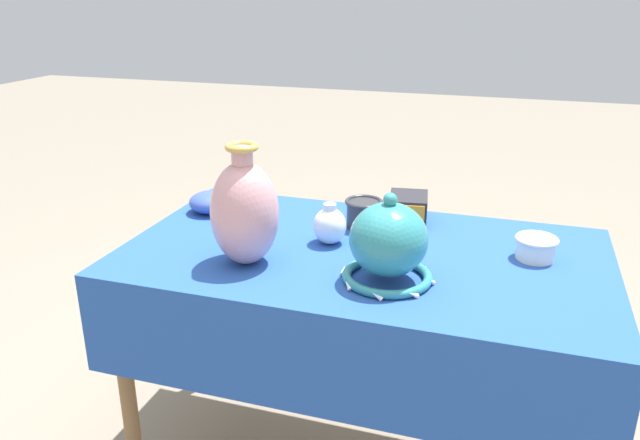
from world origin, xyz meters
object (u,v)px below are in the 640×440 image
object	(u,v)px
vase_tall_bulbous	(245,212)
vase_dome_bell	(388,245)
cup_wide_ivory	(536,247)
jar_round_porcelain	(330,225)
mosaic_tile_box	(408,209)
bowl_shallow_cobalt	(211,202)
cup_wide_charcoal	(364,212)

from	to	relation	value
vase_tall_bulbous	vase_dome_bell	size ratio (longest dim) A/B	1.36
cup_wide_ivory	vase_dome_bell	bearing A→B (deg)	-144.69
cup_wide_ivory	jar_round_porcelain	distance (m)	0.55
mosaic_tile_box	bowl_shallow_cobalt	size ratio (longest dim) A/B	1.14
bowl_shallow_cobalt	mosaic_tile_box	bearing A→B (deg)	9.32
vase_dome_bell	cup_wide_ivory	distance (m)	0.42
jar_round_porcelain	bowl_shallow_cobalt	xyz separation A→B (m)	(-0.43, 0.13, -0.02)
vase_tall_bulbous	jar_round_porcelain	size ratio (longest dim) A/B	2.72
jar_round_porcelain	bowl_shallow_cobalt	distance (m)	0.45
cup_wide_ivory	vase_tall_bulbous	bearing A→B (deg)	-160.56
vase_tall_bulbous	mosaic_tile_box	size ratio (longest dim) A/B	2.03
bowl_shallow_cobalt	cup_wide_ivory	bearing A→B (deg)	-3.89
cup_wide_charcoal	cup_wide_ivory	world-z (taller)	cup_wide_charcoal
vase_tall_bulbous	bowl_shallow_cobalt	size ratio (longest dim) A/B	2.32
cup_wide_charcoal	cup_wide_ivory	xyz separation A→B (m)	(0.48, -0.09, -0.01)
vase_tall_bulbous	jar_round_porcelain	xyz separation A→B (m)	(0.17, 0.19, -0.09)
cup_wide_ivory	bowl_shallow_cobalt	bearing A→B (deg)	176.11
cup_wide_ivory	mosaic_tile_box	bearing A→B (deg)	155.62
vase_tall_bulbous	jar_round_porcelain	world-z (taller)	vase_tall_bulbous
mosaic_tile_box	jar_round_porcelain	size ratio (longest dim) A/B	1.34
mosaic_tile_box	bowl_shallow_cobalt	xyz separation A→B (m)	(-0.61, -0.10, -0.01)
vase_dome_bell	cup_wide_ivory	xyz separation A→B (m)	(0.34, 0.24, -0.06)
vase_tall_bulbous	bowl_shallow_cobalt	distance (m)	0.42
vase_dome_bell	cup_wide_charcoal	size ratio (longest dim) A/B	2.06
vase_tall_bulbous	vase_dome_bell	distance (m)	0.37
vase_tall_bulbous	cup_wide_ivory	size ratio (longest dim) A/B	2.84
cup_wide_charcoal	cup_wide_ivory	size ratio (longest dim) A/B	1.02
jar_round_porcelain	vase_dome_bell	bearing A→B (deg)	-41.92
cup_wide_charcoal	vase_dome_bell	bearing A→B (deg)	-66.70
cup_wide_charcoal	bowl_shallow_cobalt	xyz separation A→B (m)	(-0.49, -0.02, -0.01)
jar_round_porcelain	cup_wide_charcoal	bearing A→B (deg)	68.09
vase_tall_bulbous	cup_wide_ivory	distance (m)	0.76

